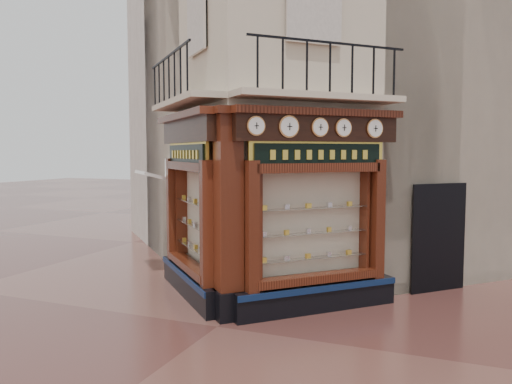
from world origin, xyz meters
The scene contains 16 objects.
ground centered at (0.00, 0.00, 0.00)m, with size 80.00×80.00×0.00m, color #502A25.
main_building centered at (0.00, 6.16, 6.00)m, with size 8.00×8.00×12.00m, color #C3B398.
neighbour_left centered at (-2.47, 8.63, 5.50)m, with size 8.00×8.00×11.00m, color beige.
neighbour_right centered at (2.47, 8.63, 5.50)m, with size 8.00×8.00×11.00m, color beige.
shopfront_left centered at (-1.41, 1.57, 1.98)m, with size 2.86×2.86×3.98m.
shopfront_right centered at (1.41, 1.57, 1.98)m, with size 2.86×2.86×3.98m.
corner_pilaster centered at (0.00, 0.50, 1.95)m, with size 0.85×0.85×3.98m.
balcony centered at (0.00, 1.49, 4.22)m, with size 5.94×2.97×1.03m.
clock_a centered at (0.57, 0.47, 3.62)m, with size 0.29×0.29×0.35m.
clock_b centered at (1.04, 0.93, 3.62)m, with size 0.33×0.33×0.41m.
clock_c centered at (1.50, 1.40, 3.62)m, with size 0.29×0.29×0.36m.
clock_d centered at (1.87, 1.77, 3.62)m, with size 0.29×0.29×0.36m.
clock_e centered at (2.39, 2.29, 3.62)m, with size 0.31×0.31×0.38m.
awning centered at (-3.32, 3.11, 0.00)m, with size 1.39×0.83×0.08m, color white, non-canonical shape.
signboard_left centered at (-1.46, 1.51, 3.10)m, with size 2.08×2.08×0.56m.
signboard_right centered at (1.46, 1.51, 3.10)m, with size 2.13×2.13×0.57m.
Camera 1 is at (3.94, -7.88, 3.15)m, focal length 35.00 mm.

